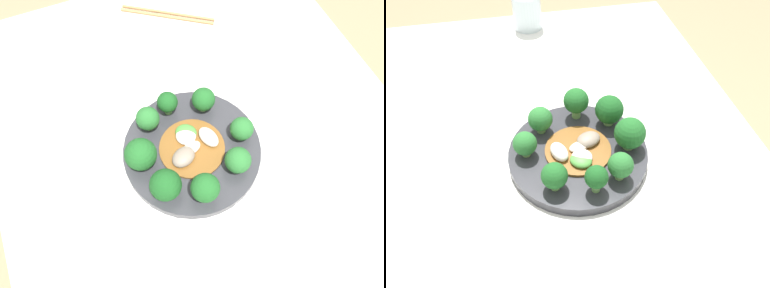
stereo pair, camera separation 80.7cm
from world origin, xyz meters
The scene contains 13 objects.
ground_plane centered at (0.00, 0.00, 0.00)m, with size 8.00×8.00×0.00m, color #9E8460.
table centered at (0.00, 0.00, 0.38)m, with size 1.10×0.82×0.76m.
plate centered at (0.04, 0.04, 0.77)m, with size 0.27×0.27×0.02m.
broccoli_southwest centered at (-0.03, -0.02, 0.82)m, with size 0.05×0.05×0.06m.
broccoli_northeast centered at (0.12, 0.10, 0.82)m, with size 0.05×0.05×0.06m.
broccoli_south centered at (0.03, -0.06, 0.81)m, with size 0.05×0.05×0.05m.
broccoli_north centered at (0.05, 0.13, 0.82)m, with size 0.06×0.06×0.07m.
broccoli_west centered at (-0.06, 0.05, 0.82)m, with size 0.05×0.05×0.07m.
broccoli_southeast centered at (0.12, -0.02, 0.82)m, with size 0.05×0.05×0.06m.
broccoli_east centered at (0.14, 0.05, 0.82)m, with size 0.04×0.04×0.06m.
broccoli_northwest centered at (-0.02, 0.11, 0.82)m, with size 0.06×0.06×0.07m.
stirfry_center centered at (0.05, 0.04, 0.79)m, with size 0.13×0.13×0.02m.
chopsticks centered at (0.41, -0.05, 0.77)m, with size 0.15×0.20×0.01m.
Camera 1 is at (-0.26, 0.16, 1.43)m, focal length 35.00 mm.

